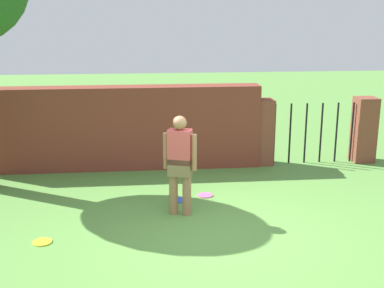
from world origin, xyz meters
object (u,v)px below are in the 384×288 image
object	(u,v)px
person	(180,161)
frisbee_pink	(205,195)
frisbee_yellow	(42,242)
frisbee_blue	(177,200)

from	to	relation	value
person	frisbee_pink	bearing A→B (deg)	76.16
person	frisbee_yellow	size ratio (longest dim) A/B	6.00
frisbee_pink	person	bearing A→B (deg)	-122.47
person	frisbee_pink	distance (m)	1.29
person	frisbee_yellow	distance (m)	2.37
frisbee_pink	frisbee_blue	world-z (taller)	same
frisbee_yellow	person	bearing A→B (deg)	22.59
person	frisbee_yellow	xyz separation A→B (m)	(-2.03, -0.84, -0.89)
frisbee_pink	frisbee_blue	bearing A→B (deg)	-159.98
frisbee_pink	frisbee_blue	distance (m)	0.54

